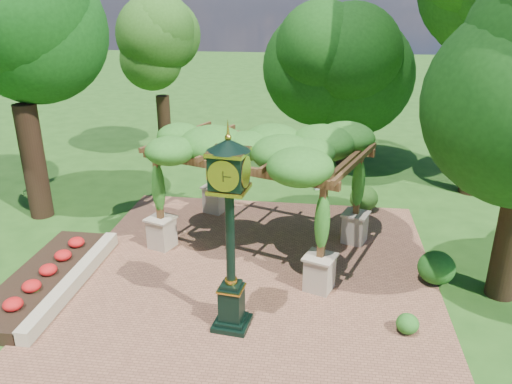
# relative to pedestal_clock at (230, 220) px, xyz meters

# --- Properties ---
(ground) EXTENTS (120.00, 120.00, 0.00)m
(ground) POSITION_rel_pedestal_clock_xyz_m (0.15, 0.61, -2.77)
(ground) COLOR #1E4714
(ground) RESTS_ON ground
(brick_plaza) EXTENTS (10.00, 12.00, 0.04)m
(brick_plaza) POSITION_rel_pedestal_clock_xyz_m (0.15, 1.61, -2.75)
(brick_plaza) COLOR brown
(brick_plaza) RESTS_ON ground
(border_wall) EXTENTS (0.35, 5.00, 0.40)m
(border_wall) POSITION_rel_pedestal_clock_xyz_m (-4.45, 1.11, -2.57)
(border_wall) COLOR #C6B793
(border_wall) RESTS_ON ground
(flower_bed) EXTENTS (1.50, 5.00, 0.36)m
(flower_bed) POSITION_rel_pedestal_clock_xyz_m (-5.35, 1.11, -2.59)
(flower_bed) COLOR red
(flower_bed) RESTS_ON ground
(pedestal_clock) EXTENTS (1.01, 1.01, 4.62)m
(pedestal_clock) POSITION_rel_pedestal_clock_xyz_m (0.00, 0.00, 0.00)
(pedestal_clock) COLOR black
(pedestal_clock) RESTS_ON brick_plaza
(pergola) EXTENTS (6.85, 5.49, 3.74)m
(pergola) POSITION_rel_pedestal_clock_xyz_m (0.10, 4.18, 0.30)
(pergola) COLOR tan
(pergola) RESTS_ON brick_plaza
(sundial) EXTENTS (0.65, 0.65, 0.96)m
(sundial) POSITION_rel_pedestal_clock_xyz_m (1.91, 9.47, -2.35)
(sundial) COLOR #9C9C94
(sundial) RESTS_ON ground
(shrub_front) EXTENTS (0.67, 0.67, 0.47)m
(shrub_front) POSITION_rel_pedestal_clock_xyz_m (4.03, 0.29, -2.49)
(shrub_front) COLOR #23601B
(shrub_front) RESTS_ON brick_plaza
(shrub_mid) EXTENTS (1.09, 1.09, 0.89)m
(shrub_mid) POSITION_rel_pedestal_clock_xyz_m (5.09, 2.61, -2.28)
(shrub_mid) COLOR #1D5718
(shrub_mid) RESTS_ON brick_plaza
(shrub_back) EXTENTS (1.33, 1.33, 0.91)m
(shrub_back) POSITION_rel_pedestal_clock_xyz_m (3.48, 7.32, -2.27)
(shrub_back) COLOR #356C1F
(shrub_back) RESTS_ON brick_plaza
(tree_west_near) EXTENTS (4.34, 4.34, 10.22)m
(tree_west_near) POSITION_rel_pedestal_clock_xyz_m (-7.80, 5.40, 4.22)
(tree_west_near) COLOR black
(tree_west_near) RESTS_ON ground
(tree_west_far) EXTENTS (3.25, 3.25, 7.54)m
(tree_west_far) POSITION_rel_pedestal_clock_xyz_m (-5.57, 12.83, 2.38)
(tree_west_far) COLOR #311F13
(tree_west_far) RESTS_ON ground
(tree_north) EXTENTS (4.76, 4.76, 6.88)m
(tree_north) POSITION_rel_pedestal_clock_xyz_m (2.91, 12.65, 1.96)
(tree_north) COLOR black
(tree_north) RESTS_ON ground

